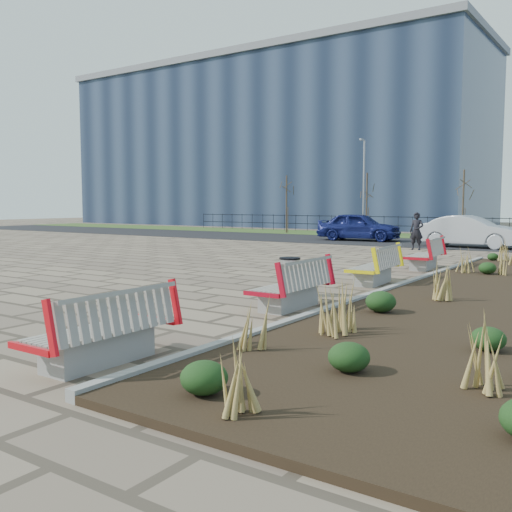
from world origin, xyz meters
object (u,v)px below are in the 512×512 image
Objects in this scene: litter_bin at (290,277)px; pedestrian at (417,231)px; bench_c at (373,265)px; bench_d at (424,254)px; bench_a at (99,326)px; bench_b at (289,284)px; car_blue at (359,226)px; lamp_west at (364,188)px; car_silver at (470,231)px.

pedestrian is (-1.90, 14.25, 0.42)m from litter_bin.
bench_d is at bearing 86.07° from bench_c.
bench_b is at bearing 89.81° from bench_a.
pedestrian reaches higher than bench_b.
bench_a and bench_b have the same top height.
pedestrian reaches higher than bench_a.
car_blue is (-7.44, 24.73, 0.30)m from bench_a.
bench_c is at bearing -95.01° from bench_d.
bench_b is 2.45× the size of litter_bin.
bench_a is 2.45× the size of litter_bin.
lamp_west reaches higher than pedestrian.
bench_b reaches higher than litter_bin.
bench_b is at bearing -175.21° from car_silver.
car_silver reaches higher than bench_a.
lamp_west reaches higher than car_silver.
bench_a is 23.09m from car_silver.
car_blue reaches higher than bench_a.
bench_d is at bearing -71.51° from pedestrian.
car_blue reaches higher than bench_b.
car_silver is (-1.02, 18.26, 0.27)m from bench_b.
bench_b is 1.00× the size of bench_d.
litter_bin is at bearing -70.10° from lamp_west.
bench_b is at bearing -69.46° from lamp_west.
bench_a is 4.80m from bench_b.
bench_d is at bearing -60.17° from lamp_west.
bench_b is 18.29m from car_silver.
bench_d is 2.45× the size of litter_bin.
bench_b is 0.46× the size of car_silver.
litter_bin is at bearing -166.83° from car_blue.
lamp_west is (-9.00, 24.02, 2.54)m from bench_b.
pedestrian reaches higher than car_blue.
car_blue is at bearing 135.68° from pedestrian.
bench_a is 1.00× the size of bench_c.
lamp_west reaches higher than bench_c.
litter_bin is (-0.78, -6.99, -0.07)m from bench_d.
bench_c is at bearing 88.88° from bench_b.
car_blue reaches higher than litter_bin.
car_silver is (-0.23, 16.93, 0.35)m from litter_bin.
pedestrian reaches higher than bench_d.
litter_bin is 16.94m from car_silver.
bench_c is at bearing -161.16° from car_blue.
lamp_west is (-7.98, 5.76, 2.27)m from car_silver.
bench_d is 7.04m from litter_bin.
bench_a is 0.46× the size of car_blue.
bench_c is 0.46× the size of car_blue.
car_silver is (1.67, 2.69, -0.08)m from pedestrian.
car_blue is (-7.44, 11.60, 0.30)m from bench_d.
bench_d is 0.46× the size of car_silver.
pedestrian reaches higher than litter_bin.
bench_c is 1.23× the size of pedestrian.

